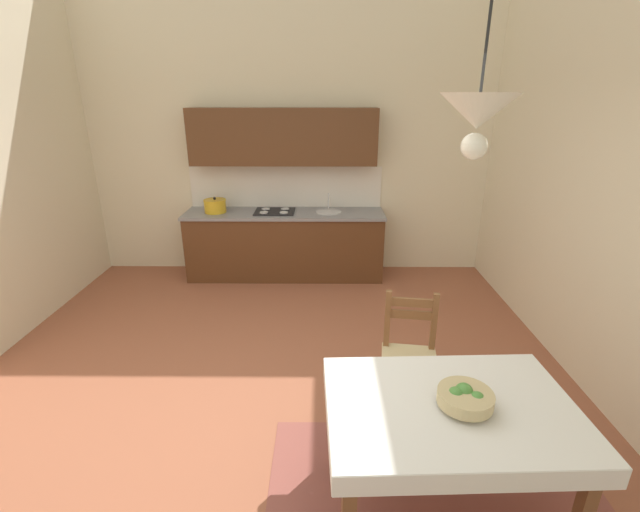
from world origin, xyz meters
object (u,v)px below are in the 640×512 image
dining_table (449,422)px  dining_chair_kitchen_side (409,357)px  pendant_lamp (478,113)px  kitchen_cabinetry (284,214)px  fruit_bowl (465,398)px

dining_table → dining_chair_kitchen_side: 0.94m
dining_chair_kitchen_side → pendant_lamp: (-0.04, -1.03, 1.84)m
dining_table → dining_chair_kitchen_side: (-0.04, 0.92, -0.18)m
kitchen_cabinetry → dining_chair_kitchen_side: bearing=-66.4°
pendant_lamp → kitchen_cabinetry: bearing=107.0°
kitchen_cabinetry → dining_table: bearing=-71.4°
dining_table → dining_chair_kitchen_side: bearing=92.4°
fruit_bowl → pendant_lamp: pendant_lamp is taller
dining_table → kitchen_cabinetry: bearing=108.6°
kitchen_cabinetry → pendant_lamp: bearing=-73.0°
kitchen_cabinetry → dining_chair_kitchen_side: 2.99m
kitchen_cabinetry → dining_chair_kitchen_side: size_ratio=2.81×
kitchen_cabinetry → pendant_lamp: 4.16m
dining_chair_kitchen_side → pendant_lamp: bearing=-92.4°
dining_table → fruit_bowl: (0.06, -0.02, 0.19)m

